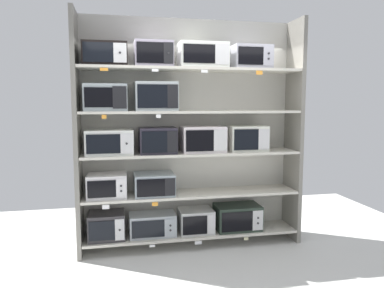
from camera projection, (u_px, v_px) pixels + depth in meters
ground at (212, 284)px, 3.65m from camera, size 6.64×6.00×0.02m
back_panel at (188, 132)px, 4.71m from camera, size 2.84×0.04×2.83m
upright_left at (77, 135)px, 4.20m from camera, size 0.05×0.46×2.83m
upright_right at (294, 132)px, 4.73m from camera, size 0.05×0.46×2.83m
shelf_0 at (192, 233)px, 4.61m from camera, size 2.64×0.46×0.03m
microwave_0 at (107, 225)px, 4.38m from camera, size 0.43×0.38×0.31m
microwave_1 at (152, 224)px, 4.49m from camera, size 0.56×0.35×0.27m
microwave_2 at (196, 221)px, 4.59m from camera, size 0.42×0.37×0.29m
microwave_3 at (237, 217)px, 4.70m from camera, size 0.57×0.39×0.31m
price_tag_0 at (152, 246)px, 4.28m from camera, size 0.06×0.00×0.03m
price_tag_1 at (198, 243)px, 4.39m from camera, size 0.09×0.00×0.04m
price_tag_2 at (246, 239)px, 4.51m from camera, size 0.06×0.00×0.03m
shelf_1 at (192, 194)px, 4.55m from camera, size 2.64×0.46×0.03m
microwave_4 at (107, 185)px, 4.32m from camera, size 0.46×0.39×0.27m
microwave_5 at (154, 184)px, 4.43m from camera, size 0.48×0.42×0.26m
price_tag_3 at (106, 207)px, 4.12m from camera, size 0.08×0.00×0.05m
price_tag_4 at (155, 204)px, 4.23m from camera, size 0.07×0.00×0.04m
shelf_2 at (192, 153)px, 4.49m from camera, size 2.64×0.46×0.03m
microwave_6 at (110, 142)px, 4.27m from camera, size 0.54×0.40×0.29m
microwave_7 at (158, 140)px, 4.38m from camera, size 0.44×0.38×0.31m
microwave_8 at (203, 139)px, 4.49m from camera, size 0.53×0.38×0.32m
microwave_9 at (247, 138)px, 4.61m from camera, size 0.48×0.33×0.31m
shelf_3 at (192, 112)px, 4.43m from camera, size 2.64×0.46×0.03m
microwave_10 at (106, 98)px, 4.21m from camera, size 0.48×0.42×0.31m
microwave_11 at (156, 97)px, 4.32m from camera, size 0.49×0.38×0.34m
price_tag_5 at (104, 117)px, 4.01m from camera, size 0.05×0.00×0.04m
price_tag_6 at (159, 116)px, 4.13m from camera, size 0.05×0.00×0.04m
shelf_4 at (192, 69)px, 4.38m from camera, size 2.64×0.46×0.03m
microwave_12 at (105, 55)px, 4.16m from camera, size 0.49×0.44×0.26m
microwave_13 at (153, 55)px, 4.26m from camera, size 0.44×0.36×0.30m
microwave_14 at (203, 56)px, 4.38m from camera, size 0.58×0.38×0.30m
microwave_15 at (250, 58)px, 4.50m from camera, size 0.47×0.39×0.28m
price_tag_7 at (104, 69)px, 3.95m from camera, size 0.09×0.00×0.03m
price_tag_8 at (155, 70)px, 4.06m from camera, size 0.08×0.00×0.03m
price_tag_9 at (204, 71)px, 4.18m from camera, size 0.08×0.00×0.03m
price_tag_10 at (259, 73)px, 4.31m from camera, size 0.08×0.00×0.05m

